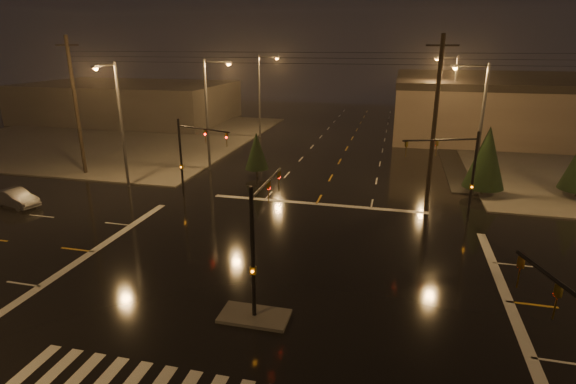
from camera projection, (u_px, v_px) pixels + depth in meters
name	position (u px, v px, depth m)	size (l,w,h in m)	color
ground	(278.00, 274.00, 23.19)	(140.00, 140.00, 0.00)	black
sidewalk_nw	(113.00, 136.00, 57.61)	(36.00, 36.00, 0.12)	#4A4742
median_island	(254.00, 316.00, 19.48)	(3.00, 1.60, 0.15)	#4A4742
stop_bar_far	(317.00, 204.00, 33.32)	(16.00, 0.50, 0.01)	beige
commercial_block	(129.00, 102.00, 68.94)	(30.00, 18.00, 5.60)	#413C39
signal_mast_median	(259.00, 230.00, 19.18)	(0.25, 4.59, 6.00)	black
signal_mast_ne	(459.00, 165.00, 29.18)	(4.84, 1.86, 6.00)	black
signal_mast_nw	(190.00, 150.00, 33.49)	(4.84, 1.86, 6.00)	black
streetlight_1	(210.00, 108.00, 40.48)	(2.77, 0.32, 10.00)	#38383A
streetlight_2	(262.00, 91.00, 55.23)	(2.77, 0.32, 10.00)	#38383A
streetlight_3	(477.00, 121.00, 33.57)	(2.77, 0.32, 10.00)	#38383A
streetlight_4	(451.00, 94.00, 52.01)	(2.77, 0.32, 10.00)	#38383A
streetlight_5	(118.00, 117.00, 35.29)	(0.32, 2.77, 10.00)	#38383A
utility_pole_0	(76.00, 106.00, 39.14)	(2.20, 0.32, 12.00)	black
utility_pole_1	(435.00, 119.00, 32.35)	(2.20, 0.32, 12.00)	black
conifer_0	(487.00, 157.00, 34.22)	(3.06, 3.06, 5.48)	black
conifer_3	(257.00, 151.00, 39.50)	(2.10, 2.10, 3.98)	black
car_crossing	(16.00, 198.00, 32.64)	(1.35, 3.89, 1.28)	#5B5D63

